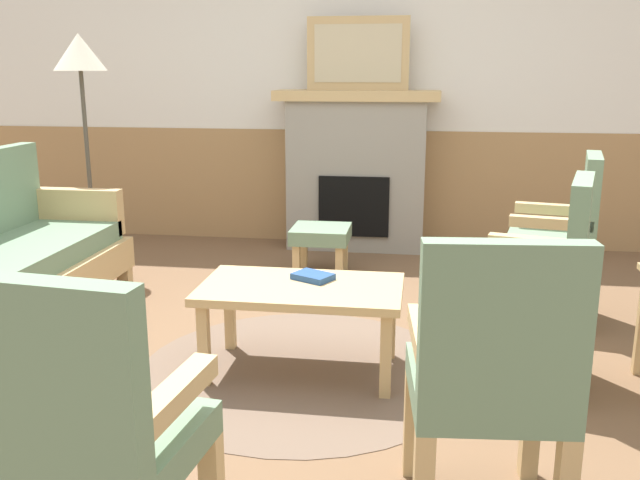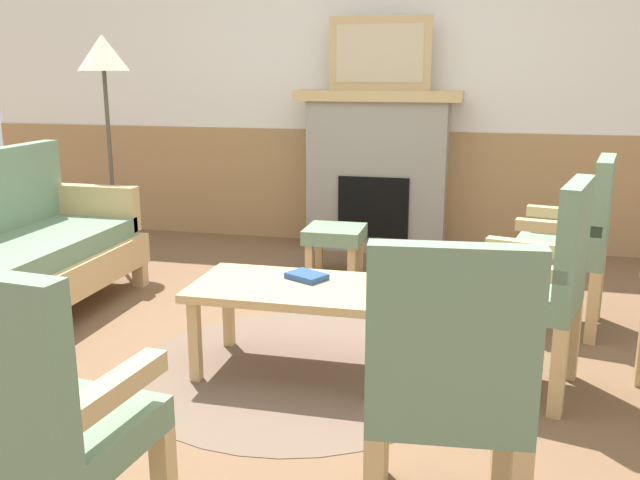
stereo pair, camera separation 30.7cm
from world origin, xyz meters
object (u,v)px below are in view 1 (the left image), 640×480
Objects in this scene: fireplace at (356,169)px; armchair_near_fireplace at (564,230)px; book_on_table at (313,276)px; framed_picture at (358,53)px; footstool at (321,237)px; floor_lamp_by_couch at (80,68)px; coffee_table at (301,296)px; armchair_front_center at (87,430)px; armchair_by_window_left at (545,272)px; armchair_front_left at (492,371)px.

fireplace is 2.03m from armchair_near_fireplace.
framed_picture is at bearing 90.45° from book_on_table.
floor_lamp_by_couch reaches higher than footstool.
coffee_table is at bearing -90.52° from fireplace.
framed_picture is 0.82× the size of armchair_front_center.
armchair_front_center is at bearing -92.40° from footstool.
armchair_by_window_left reaches higher than footstool.
coffee_table is at bearing -90.52° from framed_picture.
fireplace is 2.37m from book_on_table.
book_on_table is (0.02, -2.36, -1.10)m from framed_picture.
fireplace is at bearing 131.55° from armchair_near_fireplace.
floor_lamp_by_couch reaches higher than armchair_by_window_left.
armchair_front_left is at bearing -44.90° from floor_lamp_by_couch.
armchair_front_center is at bearing -153.83° from armchair_front_left.
fireplace is at bearing 90.45° from book_on_table.
floor_lamp_by_couch is (-1.53, 3.10, 0.91)m from armchair_front_center.
fireplace is 1.62× the size of framed_picture.
armchair_by_window_left is 1.00× the size of armchair_front_center.
coffee_table is 1.67m from armchair_near_fireplace.
floor_lamp_by_couch is (-3.18, 0.58, 0.91)m from armchair_near_fireplace.
book_on_table is at bearing 79.40° from armchair_front_center.
fireplace is 0.91m from framed_picture.
coffee_table is 1.61m from footstool.
armchair_by_window_left reaches higher than coffee_table.
armchair_by_window_left is at bearing 73.11° from armchair_front_left.
fireplace is 3.25× the size of footstool.
armchair_by_window_left is 1.17m from armchair_front_left.
fireplace is 4.06m from armchair_front_center.
floor_lamp_by_couch reaches higher than armchair_front_left.
armchair_near_fireplace is 3.36m from floor_lamp_by_couch.
book_on_table is at bearing -89.55° from framed_picture.
book_on_table is 2.53m from floor_lamp_by_couch.
armchair_near_fireplace is at bearing -48.45° from fireplace.
framed_picture is (0.00, 0.00, 0.91)m from fireplace.
fireplace is 1.33× the size of armchair_front_left.
coffee_table is (-0.02, -2.46, -0.27)m from fireplace.
footstool is 3.20m from armchair_front_center.
armchair_near_fireplace is at bearing 34.34° from coffee_table.
floor_lamp_by_couch is (-1.83, -0.94, -0.11)m from framed_picture.
floor_lamp_by_couch is at bearing 153.42° from armchair_by_window_left.
coffee_table is 1.13m from armchair_by_window_left.
armchair_by_window_left is (1.08, -0.05, 0.08)m from book_on_table.
fireplace is 0.95m from footstool.
armchair_front_left is at bearing 26.17° from armchair_front_center.
armchair_front_center is at bearing -94.21° from fireplace.
book_on_table is at bearing -83.06° from footstool.
fireplace is 3.61m from armchair_front_left.
armchair_front_left and armchair_front_center have the same top height.
coffee_table is 1.34m from armchair_front_left.
coffee_table is 0.98× the size of armchair_by_window_left.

